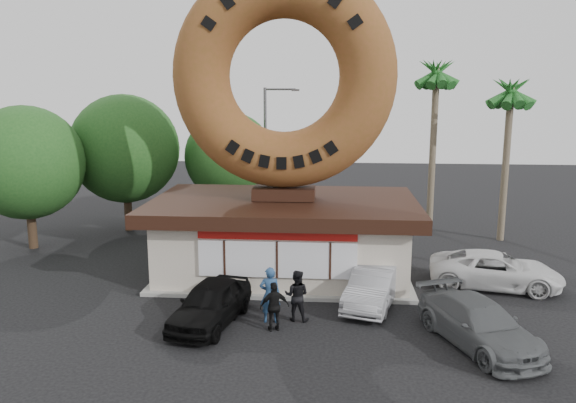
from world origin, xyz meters
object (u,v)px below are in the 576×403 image
at_px(person_left, 270,295).
at_px(car_grey, 479,324).
at_px(person_center, 297,295).
at_px(donut_shop, 284,234).
at_px(street_lamp, 268,148).
at_px(car_silver, 373,286).
at_px(car_black, 210,303).
at_px(person_right, 274,307).
at_px(giant_donut, 284,76).
at_px(car_white, 495,270).

relative_size(person_left, car_grey, 0.40).
distance_m(person_left, person_center, 0.93).
height_order(donut_shop, street_lamp, street_lamp).
bearing_deg(car_silver, car_black, -142.81).
bearing_deg(car_silver, person_center, -132.65).
bearing_deg(car_silver, person_right, -126.89).
xyz_separation_m(street_lamp, car_black, (-0.17, -15.57, -3.75)).
relative_size(donut_shop, car_grey, 2.31).
bearing_deg(car_black, giant_donut, 81.53).
bearing_deg(person_center, car_silver, -140.15).
xyz_separation_m(giant_donut, person_center, (0.87, -5.04, -7.49)).
relative_size(donut_shop, person_center, 6.26).
bearing_deg(car_white, donut_shop, 94.05).
relative_size(giant_donut, person_center, 5.12).
distance_m(giant_donut, car_grey, 12.07).
relative_size(person_left, person_center, 1.10).
height_order(street_lamp, car_grey, street_lamp).
bearing_deg(car_black, car_white, 34.39).
relative_size(donut_shop, person_right, 6.74).
distance_m(person_left, car_silver, 4.10).
bearing_deg(person_left, person_right, 104.58).
bearing_deg(person_center, car_white, -144.58).
relative_size(person_right, car_silver, 0.39).
xyz_separation_m(person_center, car_white, (7.77, 3.97, -0.18)).
height_order(giant_donut, car_silver, giant_donut).
height_order(car_black, car_grey, car_black).
bearing_deg(person_left, car_silver, -155.91).
distance_m(person_left, person_right, 0.72).
height_order(person_center, car_grey, person_center).
bearing_deg(giant_donut, car_grey, -44.54).
height_order(person_left, car_black, person_left).
relative_size(donut_shop, car_black, 2.61).
bearing_deg(giant_donut, street_lamp, 100.51).
bearing_deg(car_grey, car_white, 47.41).
relative_size(person_center, car_black, 0.42).
xyz_separation_m(car_grey, car_white, (2.00, 5.47, 0.01)).
relative_size(street_lamp, person_right, 4.82).
xyz_separation_m(person_left, car_black, (-2.00, -0.29, -0.25)).
height_order(donut_shop, car_silver, donut_shop).
bearing_deg(person_right, person_center, -144.65).
height_order(car_silver, car_white, car_white).
bearing_deg(person_center, giant_donut, -71.86).
relative_size(street_lamp, car_black, 1.86).
bearing_deg(car_silver, street_lamp, 128.01).
xyz_separation_m(donut_shop, car_black, (-2.02, -5.55, -1.03)).
relative_size(person_center, person_right, 1.08).
distance_m(giant_donut, person_center, 9.07).
bearing_deg(car_white, car_grey, 170.86).
xyz_separation_m(street_lamp, person_center, (2.73, -15.04, -3.59)).
bearing_deg(car_black, car_silver, 32.87).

